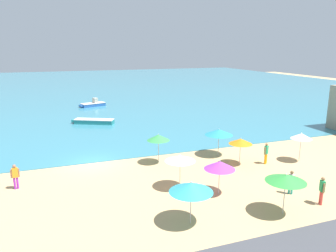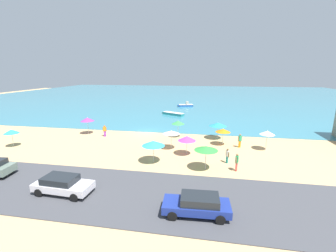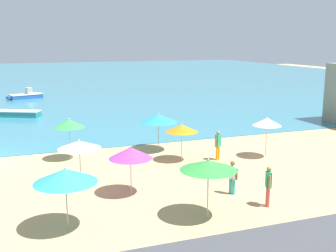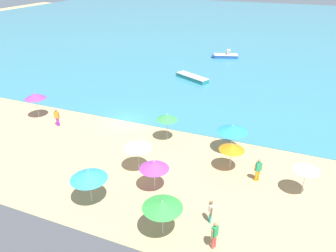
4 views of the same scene
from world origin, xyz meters
The scene contains 21 objects.
ground_plane centered at (0.00, 0.00, 0.00)m, with size 160.00×160.00×0.00m, color tan.
sea centered at (0.00, 55.00, 0.03)m, with size 150.00×110.00×0.05m, color teal.
coastal_road centered at (0.00, -18.00, 0.03)m, with size 80.00×8.00×0.06m, color #424248.
beach_umbrella_0 centered at (-15.01, -9.60, 2.00)m, with size 1.76×1.76×2.33m.
beach_umbrella_1 centered at (10.81, -1.78, 2.13)m, with size 2.47×2.47×2.45m.
beach_umbrella_2 centered at (5.00, -7.06, 2.14)m, with size 2.07×2.07×2.41m.
beach_umbrella_3 centered at (9.23, -12.41, 2.21)m, with size 2.28×2.28×2.48m.
beach_umbrella_4 centered at (3.82, -11.52, 2.12)m, with size 2.39×2.39×2.46m.
beach_umbrella_5 centered at (11.34, -4.44, 1.97)m, with size 1.90×1.90×2.26m.
beach_umbrella_6 centered at (-8.58, -2.48, 2.29)m, with size 2.03×2.03×2.63m.
beach_umbrella_7 centered at (5.18, -1.92, 2.21)m, with size 1.85×1.85×2.53m.
beach_umbrella_8 centered at (7.07, -8.73, 1.98)m, with size 2.02×2.02×2.32m.
beach_umbrella_9 centered at (16.45, -5.52, 2.21)m, with size 1.73×1.73×2.51m.
bather_0 centered at (12.19, -12.22, 1.00)m, with size 0.35×0.53×1.79m.
bather_1 centered at (13.43, -5.05, 1.00)m, with size 0.51×0.37×1.78m.
bather_2 centered at (11.46, -10.38, 0.89)m, with size 0.36×0.52×1.60m.
bather_3 centered at (-5.46, -3.37, 0.98)m, with size 0.56×0.29×1.75m.
parked_car_1 centered at (8.76, -19.73, 0.80)m, with size 4.54×2.05×1.40m.
parked_car_3 centered at (-1.79, -18.78, 0.80)m, with size 4.60×2.14×1.40m.
skiff_nearshore centered at (2.07, 14.28, 0.34)m, with size 5.14×3.39×0.58m.
skiff_offshore centered at (3.65, 26.84, 0.40)m, with size 4.32×2.56×1.32m.
Camera 2 is at (9.07, -33.11, 9.46)m, focal length 24.00 mm.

